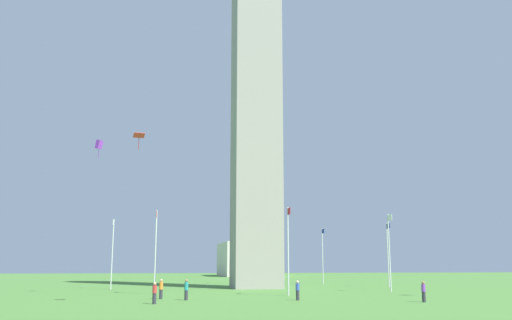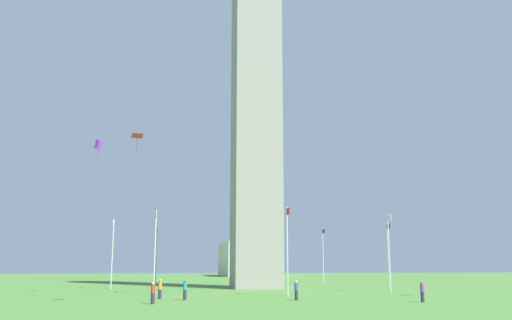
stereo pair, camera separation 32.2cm
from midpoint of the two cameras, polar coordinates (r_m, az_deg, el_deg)
ground_plane at (r=70.74m, az=0.13°, el=-13.07°), size 260.00×260.00×0.00m
obelisk_monument at (r=74.71m, az=0.12°, el=8.15°), size 5.95×5.95×54.12m
flagpole_n at (r=53.39m, az=3.42°, el=-8.90°), size 1.12×0.14×8.36m
flagpole_ne at (r=62.21m, az=13.69°, el=-8.88°), size 1.12×0.14×8.36m
flagpole_e at (r=75.68m, az=13.57°, el=-9.16°), size 1.12×0.14×8.36m
flagpole_se at (r=85.65m, az=7.03°, el=-9.52°), size 1.12×0.14×8.36m
flagpole_s at (r=88.04m, az=-1.85°, el=-9.63°), size 1.12×0.14×8.36m
flagpole_sw at (r=82.05m, az=-10.11°, el=-9.39°), size 1.12×0.14×8.36m
flagpole_w at (r=69.82m, az=-14.43°, el=-9.01°), size 1.12×0.14×8.36m
flagpole_nw at (r=57.16m, az=-10.19°, el=-8.87°), size 1.12×0.14×8.36m
person_blue_shirt at (r=47.06m, az=4.37°, el=-13.24°), size 0.32×0.32×1.60m
person_red_shirt at (r=43.16m, az=-10.35°, el=-13.33°), size 0.32×0.32×1.60m
person_orange_shirt at (r=49.33m, az=-9.67°, el=-12.96°), size 0.32×0.32×1.68m
person_teal_shirt at (r=47.44m, az=-7.12°, el=-13.11°), size 0.32×0.32×1.70m
person_purple_shirt at (r=46.42m, az=16.93°, el=-12.85°), size 0.32×0.32×1.62m
kite_purple_box at (r=58.71m, az=-15.74°, el=1.54°), size 0.86×0.86×1.90m
kite_red_diamond at (r=42.86m, az=-11.91°, el=2.42°), size 0.92×0.93×1.27m
distant_building at (r=147.84m, az=-0.70°, el=-10.19°), size 23.94×13.56×8.54m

